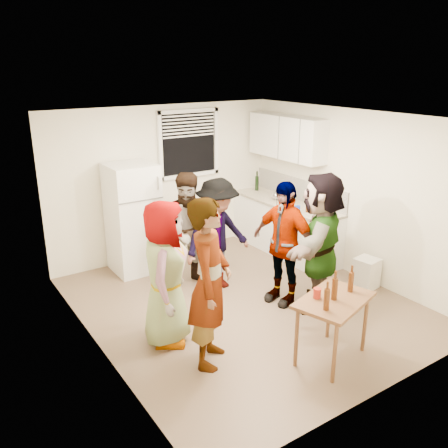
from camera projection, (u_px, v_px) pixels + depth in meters
room at (243, 304)px, 6.48m from camera, size 4.00×4.50×2.50m
window at (189, 144)px, 7.86m from camera, size 1.12×0.10×1.06m
refrigerator at (133, 218)px, 7.29m from camera, size 0.70×0.70×1.70m
counter_lower at (285, 228)px, 8.14m from camera, size 0.60×2.20×0.86m
countertop at (286, 203)px, 7.99m from camera, size 0.64×2.22×0.04m
backsplash at (299, 189)px, 8.08m from camera, size 0.03×2.20×0.36m
upper_cabinets at (287, 137)px, 7.87m from camera, size 0.34×1.60×0.70m
kettle at (276, 200)px, 8.11m from camera, size 0.28×0.26×0.19m
paper_towel at (290, 204)px, 7.87m from camera, size 0.13×0.13×0.29m
wine_bottle at (257, 190)px, 8.70m from camera, size 0.07×0.07×0.27m
beer_bottle_counter at (307, 212)px, 7.43m from camera, size 0.06×0.06×0.24m
blue_cup at (297, 213)px, 7.40m from camera, size 0.09×0.09×0.12m
picture_frame at (287, 192)px, 8.26m from camera, size 0.02×0.19×0.16m
trash_bin at (366, 271)px, 6.88m from camera, size 0.34×0.34×0.45m
serving_table at (329, 358)px, 5.29m from camera, size 1.00×0.81×0.74m
beer_bottle_table at (334, 299)px, 5.04m from camera, size 0.06×0.06×0.24m
red_cup at (317, 298)px, 5.07m from camera, size 0.08×0.08×0.11m
guest_grey at (168, 339)px, 5.64m from camera, size 1.89×1.69×0.55m
guest_stripe at (211, 360)px, 5.25m from camera, size 1.83×1.77×0.45m
guest_back_left at (192, 283)px, 7.07m from camera, size 1.32×1.86×0.64m
guest_back_right at (218, 287)px, 6.95m from camera, size 1.18×1.71×0.61m
guest_black at (281, 300)px, 6.57m from camera, size 1.87×1.33×0.41m
guest_orange at (316, 305)px, 6.45m from camera, size 2.46×2.49×0.54m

